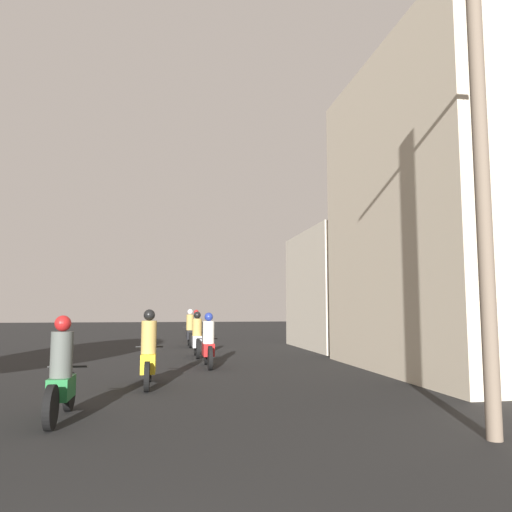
{
  "coord_description": "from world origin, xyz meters",
  "views": [
    {
      "loc": [
        0.69,
        -1.6,
        1.65
      ],
      "look_at": [
        3.84,
        16.12,
        3.54
      ],
      "focal_mm": 35.0,
      "sensor_mm": 36.0,
      "label": 1
    }
  ],
  "objects_px": {
    "motorcycle_green": "(61,377)",
    "utility_pole_near": "(481,163)",
    "building_right_far": "(354,290)",
    "motorcycle_black": "(190,332)",
    "building_right_near": "(453,212)",
    "motorcycle_orange": "(196,329)",
    "motorcycle_silver": "(197,339)",
    "motorcycle_red": "(208,345)",
    "motorcycle_yellow": "(149,356)"
  },
  "relations": [
    {
      "from": "building_right_near",
      "to": "motorcycle_red",
      "type": "bearing_deg",
      "value": 161.09
    },
    {
      "from": "motorcycle_green",
      "to": "building_right_near",
      "type": "relative_size",
      "value": 0.23
    },
    {
      "from": "motorcycle_black",
      "to": "utility_pole_near",
      "type": "height_order",
      "value": "utility_pole_near"
    },
    {
      "from": "motorcycle_black",
      "to": "building_right_near",
      "type": "relative_size",
      "value": 0.25
    },
    {
      "from": "motorcycle_red",
      "to": "motorcycle_silver",
      "type": "xyz_separation_m",
      "value": [
        -0.14,
        3.0,
        0.01
      ]
    },
    {
      "from": "motorcycle_red",
      "to": "motorcycle_orange",
      "type": "bearing_deg",
      "value": 86.5
    },
    {
      "from": "motorcycle_black",
      "to": "utility_pole_near",
      "type": "bearing_deg",
      "value": -81.77
    },
    {
      "from": "motorcycle_green",
      "to": "motorcycle_red",
      "type": "height_order",
      "value": "motorcycle_green"
    },
    {
      "from": "motorcycle_yellow",
      "to": "motorcycle_silver",
      "type": "relative_size",
      "value": 1.03
    },
    {
      "from": "motorcycle_green",
      "to": "motorcycle_black",
      "type": "xyz_separation_m",
      "value": [
        2.53,
        13.95,
        0.01
      ]
    },
    {
      "from": "motorcycle_orange",
      "to": "utility_pole_near",
      "type": "height_order",
      "value": "utility_pole_near"
    },
    {
      "from": "motorcycle_orange",
      "to": "utility_pole_near",
      "type": "xyz_separation_m",
      "value": [
        2.64,
        -19.41,
        2.94
      ]
    },
    {
      "from": "motorcycle_green",
      "to": "building_right_far",
      "type": "bearing_deg",
      "value": 50.05
    },
    {
      "from": "motorcycle_red",
      "to": "motorcycle_orange",
      "type": "height_order",
      "value": "motorcycle_orange"
    },
    {
      "from": "motorcycle_silver",
      "to": "building_right_far",
      "type": "relative_size",
      "value": 0.32
    },
    {
      "from": "motorcycle_green",
      "to": "motorcycle_yellow",
      "type": "bearing_deg",
      "value": 66.67
    },
    {
      "from": "motorcycle_green",
      "to": "motorcycle_orange",
      "type": "relative_size",
      "value": 0.9
    },
    {
      "from": "motorcycle_silver",
      "to": "motorcycle_black",
      "type": "height_order",
      "value": "motorcycle_black"
    },
    {
      "from": "motorcycle_red",
      "to": "utility_pole_near",
      "type": "xyz_separation_m",
      "value": [
        2.91,
        -8.43,
        2.96
      ]
    },
    {
      "from": "motorcycle_yellow",
      "to": "utility_pole_near",
      "type": "height_order",
      "value": "utility_pole_near"
    },
    {
      "from": "motorcycle_silver",
      "to": "utility_pole_near",
      "type": "height_order",
      "value": "utility_pole_near"
    },
    {
      "from": "motorcycle_green",
      "to": "motorcycle_red",
      "type": "bearing_deg",
      "value": 64.47
    },
    {
      "from": "motorcycle_yellow",
      "to": "utility_pole_near",
      "type": "relative_size",
      "value": 0.29
    },
    {
      "from": "motorcycle_green",
      "to": "utility_pole_near",
      "type": "relative_size",
      "value": 0.28
    },
    {
      "from": "motorcycle_silver",
      "to": "building_right_near",
      "type": "xyz_separation_m",
      "value": [
        6.5,
        -5.17,
        3.6
      ]
    },
    {
      "from": "motorcycle_black",
      "to": "building_right_far",
      "type": "xyz_separation_m",
      "value": [
        6.74,
        -1.95,
        1.77
      ]
    },
    {
      "from": "motorcycle_silver",
      "to": "motorcycle_black",
      "type": "distance_m",
      "value": 4.67
    },
    {
      "from": "motorcycle_yellow",
      "to": "motorcycle_red",
      "type": "bearing_deg",
      "value": 64.45
    },
    {
      "from": "building_right_far",
      "to": "motorcycle_yellow",
      "type": "bearing_deg",
      "value": -132.07
    },
    {
      "from": "building_right_far",
      "to": "utility_pole_near",
      "type": "xyz_separation_m",
      "value": [
        -3.65,
        -14.14,
        1.16
      ]
    },
    {
      "from": "motorcycle_orange",
      "to": "building_right_near",
      "type": "xyz_separation_m",
      "value": [
        6.08,
        -13.16,
        3.58
      ]
    },
    {
      "from": "motorcycle_yellow",
      "to": "motorcycle_black",
      "type": "xyz_separation_m",
      "value": [
        1.36,
        10.92,
        -0.0
      ]
    },
    {
      "from": "motorcycle_black",
      "to": "utility_pole_near",
      "type": "xyz_separation_m",
      "value": [
        3.08,
        -16.1,
        2.94
      ]
    },
    {
      "from": "building_right_far",
      "to": "utility_pole_near",
      "type": "distance_m",
      "value": 14.65
    },
    {
      "from": "motorcycle_black",
      "to": "building_right_near",
      "type": "distance_m",
      "value": 12.35
    },
    {
      "from": "motorcycle_green",
      "to": "utility_pole_near",
      "type": "xyz_separation_m",
      "value": [
        5.61,
        -2.14,
        2.95
      ]
    },
    {
      "from": "motorcycle_silver",
      "to": "motorcycle_orange",
      "type": "bearing_deg",
      "value": 95.58
    },
    {
      "from": "building_right_near",
      "to": "utility_pole_near",
      "type": "height_order",
      "value": "building_right_near"
    },
    {
      "from": "motorcycle_red",
      "to": "motorcycle_silver",
      "type": "relative_size",
      "value": 1.04
    },
    {
      "from": "motorcycle_yellow",
      "to": "building_right_far",
      "type": "distance_m",
      "value": 12.22
    },
    {
      "from": "motorcycle_red",
      "to": "building_right_near",
      "type": "relative_size",
      "value": 0.24
    },
    {
      "from": "motorcycle_green",
      "to": "building_right_far",
      "type": "relative_size",
      "value": 0.32
    },
    {
      "from": "motorcycle_green",
      "to": "motorcycle_yellow",
      "type": "relative_size",
      "value": 0.97
    },
    {
      "from": "building_right_far",
      "to": "motorcycle_black",
      "type": "bearing_deg",
      "value": 163.85
    },
    {
      "from": "motorcycle_green",
      "to": "motorcycle_red",
      "type": "relative_size",
      "value": 0.96
    },
    {
      "from": "building_right_far",
      "to": "motorcycle_green",
      "type": "bearing_deg",
      "value": -127.67
    },
    {
      "from": "motorcycle_green",
      "to": "motorcycle_silver",
      "type": "relative_size",
      "value": 1.0
    },
    {
      "from": "motorcycle_yellow",
      "to": "utility_pole_near",
      "type": "bearing_deg",
      "value": -49.63
    },
    {
      "from": "motorcycle_green",
      "to": "motorcycle_yellow",
      "type": "distance_m",
      "value": 3.24
    },
    {
      "from": "motorcycle_orange",
      "to": "building_right_far",
      "type": "height_order",
      "value": "building_right_far"
    }
  ]
}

